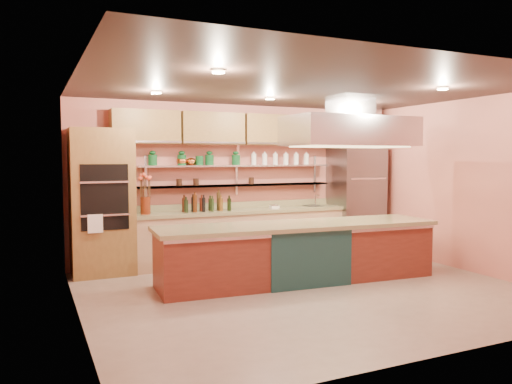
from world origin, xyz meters
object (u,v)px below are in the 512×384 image
refrigerator (356,198)px  green_canister (199,161)px  kitchen_scale (274,206)px  flower_vase (145,206)px  copper_kettle (191,161)px  island (298,252)px

refrigerator → green_canister: (-3.13, 0.23, 0.75)m
kitchen_scale → refrigerator: bearing=-5.0°
flower_vase → kitchen_scale: bearing=0.0°
refrigerator → green_canister: refrigerator is taller
refrigerator → green_canister: bearing=175.8°
refrigerator → copper_kettle: bearing=176.0°
refrigerator → copper_kettle: size_ratio=12.73×
island → green_canister: (-0.93, 1.85, 1.36)m
copper_kettle → green_canister: bearing=0.0°
copper_kettle → green_canister: size_ratio=1.03×
island → flower_vase: size_ratio=14.74×
refrigerator → kitchen_scale: (-1.79, 0.01, -0.08)m
refrigerator → island: bearing=-143.7°
flower_vase → copper_kettle: (0.84, 0.22, 0.71)m
island → kitchen_scale: kitchen_scale is taller
flower_vase → copper_kettle: bearing=14.6°
island → green_canister: green_canister is taller
island → copper_kettle: size_ratio=25.33×
kitchen_scale → green_canister: size_ratio=0.95×
refrigerator → flower_vase: refrigerator is taller
green_canister → kitchen_scale: bearing=-9.3°
refrigerator → island: (-2.21, -1.62, -0.61)m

